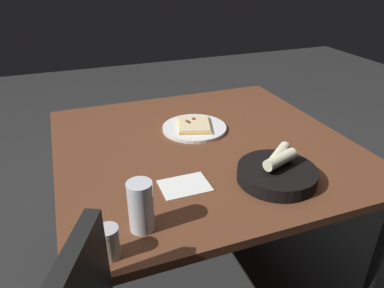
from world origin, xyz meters
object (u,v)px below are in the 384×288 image
bread_basket (277,173)px  pepper_shaker (109,244)px  dining_table (203,154)px  pizza_plate (194,127)px  beer_glass (141,209)px

bread_basket → pepper_shaker: bearing=14.9°
dining_table → pizza_plate: pizza_plate is taller
dining_table → bread_basket: (-0.13, 0.34, 0.08)m
pizza_plate → beer_glass: beer_glass is taller
beer_glass → pepper_shaker: 0.13m
beer_glass → bread_basket: bearing=-170.6°
bread_basket → pizza_plate: bearing=-76.1°
beer_glass → pepper_shaker: size_ratio=1.68×
dining_table → pepper_shaker: 0.67m
beer_glass → pepper_shaker: (0.10, 0.07, -0.03)m
bread_basket → dining_table: bearing=-69.4°
dining_table → pepper_shaker: (0.45, 0.49, 0.09)m
dining_table → bread_basket: bread_basket is taller
pizza_plate → beer_glass: size_ratio=1.87×
pizza_plate → bread_basket: size_ratio=1.05×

